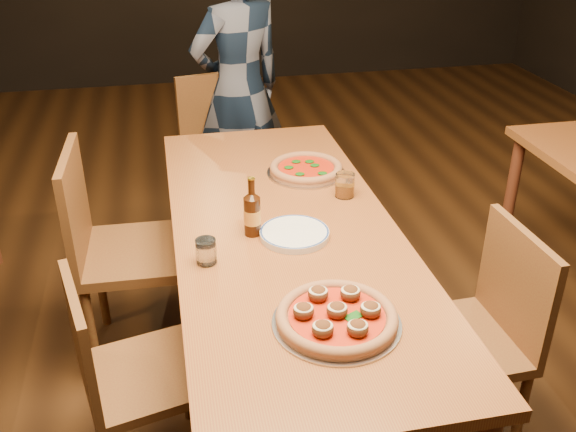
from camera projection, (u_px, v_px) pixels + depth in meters
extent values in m
plane|color=black|center=(286.00, 384.00, 2.67)|extent=(9.00, 9.00, 0.00)
cube|color=brown|center=(285.00, 231.00, 2.33)|extent=(0.80, 2.00, 0.04)
cylinder|color=#5B2A1A|center=(183.00, 213.00, 3.26)|extent=(0.06, 0.06, 0.71)
cylinder|color=#5B2A1A|center=(313.00, 201.00, 3.38)|extent=(0.06, 0.06, 0.71)
cylinder|color=#5B2A1A|center=(510.00, 200.00, 3.38)|extent=(0.06, 0.06, 0.71)
cylinder|color=#B7B7BF|center=(337.00, 323.00, 1.82)|extent=(0.37, 0.37, 0.01)
cylinder|color=#AB6A47|center=(337.00, 319.00, 1.81)|extent=(0.34, 0.34, 0.02)
torus|color=#AB6A47|center=(337.00, 316.00, 1.81)|extent=(0.35, 0.35, 0.03)
cylinder|color=#AF2B0A|center=(337.00, 316.00, 1.81)|extent=(0.27, 0.27, 0.00)
cylinder|color=#B7B7BF|center=(306.00, 173.00, 2.73)|extent=(0.33, 0.33, 0.01)
cylinder|color=#AB6A47|center=(306.00, 170.00, 2.72)|extent=(0.31, 0.31, 0.02)
torus|color=#AB6A47|center=(306.00, 168.00, 2.72)|extent=(0.31, 0.31, 0.03)
cylinder|color=#AF2B0A|center=(306.00, 167.00, 2.72)|extent=(0.24, 0.24, 0.00)
cylinder|color=white|center=(294.00, 234.00, 2.25)|extent=(0.24, 0.24, 0.02)
cylinder|color=black|center=(252.00, 216.00, 2.24)|extent=(0.06, 0.06, 0.14)
cylinder|color=black|center=(251.00, 189.00, 2.19)|extent=(0.02, 0.02, 0.07)
cylinder|color=gold|center=(252.00, 216.00, 2.24)|extent=(0.06, 0.06, 0.05)
cylinder|color=white|center=(206.00, 251.00, 2.08)|extent=(0.07, 0.07, 0.09)
cylinder|color=#A65612|center=(345.00, 185.00, 2.51)|extent=(0.08, 0.08, 0.09)
imported|color=black|center=(239.00, 90.00, 3.59)|extent=(0.69, 0.59, 1.61)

